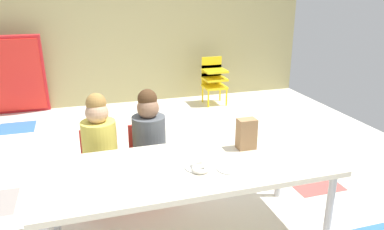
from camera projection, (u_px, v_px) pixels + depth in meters
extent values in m
cube|color=silver|center=(153.00, 181.00, 3.39)|extent=(5.74, 5.07, 0.02)
cube|color=#B24C47|center=(312.00, 182.00, 3.35)|extent=(0.43, 0.43, 0.00)
cube|color=#336BB2|center=(187.00, 154.00, 3.92)|extent=(0.43, 0.43, 0.00)
cube|color=silver|center=(94.00, 133.00, 4.48)|extent=(0.43, 0.43, 0.00)
cube|color=#336BB2|center=(187.00, 154.00, 3.92)|extent=(0.43, 0.43, 0.00)
cube|color=silver|center=(293.00, 112.00, 5.23)|extent=(0.43, 0.43, 0.00)
cube|color=#336BB2|center=(17.00, 128.00, 4.64)|extent=(0.43, 0.43, 0.00)
cube|color=tan|center=(114.00, 11.00, 5.25)|extent=(5.74, 0.10, 2.65)
cube|color=beige|center=(189.00, 168.00, 2.43)|extent=(1.90, 0.77, 0.04)
cylinder|color=#B2B2B7|center=(329.00, 210.00, 2.47)|extent=(0.05, 0.05, 0.53)
cylinder|color=#B2B2B7|center=(54.00, 201.00, 2.57)|extent=(0.05, 0.05, 0.53)
cylinder|color=#B2B2B7|center=(279.00, 167.00, 3.06)|extent=(0.05, 0.05, 0.53)
cube|color=red|center=(102.00, 171.00, 2.91)|extent=(0.32, 0.30, 0.03)
cube|color=red|center=(99.00, 146.00, 3.00)|extent=(0.29, 0.02, 0.30)
cylinder|color=#D8C64C|center=(100.00, 145.00, 2.84)|extent=(0.33, 0.33, 0.38)
sphere|color=tan|center=(97.00, 113.00, 2.75)|extent=(0.17, 0.17, 0.17)
sphere|color=olive|center=(96.00, 103.00, 2.74)|extent=(0.15, 0.15, 0.15)
cylinder|color=red|center=(86.00, 199.00, 2.80)|extent=(0.02, 0.02, 0.28)
cylinder|color=red|center=(123.00, 194.00, 2.88)|extent=(0.02, 0.02, 0.28)
cylinder|color=red|center=(85.00, 183.00, 3.04)|extent=(0.02, 0.02, 0.28)
cylinder|color=red|center=(119.00, 178.00, 3.12)|extent=(0.02, 0.02, 0.28)
cube|color=red|center=(150.00, 165.00, 3.02)|extent=(0.32, 0.30, 0.03)
cube|color=red|center=(146.00, 141.00, 3.10)|extent=(0.29, 0.02, 0.30)
cylinder|color=#4C5156|center=(149.00, 139.00, 2.95)|extent=(0.33, 0.33, 0.38)
sphere|color=#8C664C|center=(148.00, 108.00, 2.86)|extent=(0.17, 0.17, 0.17)
sphere|color=#472D19|center=(147.00, 99.00, 2.85)|extent=(0.15, 0.15, 0.15)
cylinder|color=red|center=(136.00, 192.00, 2.91)|extent=(0.02, 0.02, 0.28)
cylinder|color=red|center=(171.00, 186.00, 2.99)|extent=(0.02, 0.02, 0.28)
cylinder|color=red|center=(131.00, 176.00, 3.14)|extent=(0.02, 0.02, 0.28)
cylinder|color=red|center=(164.00, 172.00, 3.22)|extent=(0.02, 0.02, 0.28)
cube|color=yellow|center=(215.00, 87.00, 5.50)|extent=(0.32, 0.30, 0.03)
cube|color=yellow|center=(211.00, 79.00, 5.59)|extent=(0.30, 0.02, 0.18)
cube|color=yellow|center=(215.00, 79.00, 5.46)|extent=(0.32, 0.30, 0.03)
cube|color=yellow|center=(212.00, 71.00, 5.55)|extent=(0.30, 0.02, 0.18)
cube|color=yellow|center=(215.00, 71.00, 5.42)|extent=(0.32, 0.30, 0.03)
cube|color=yellow|center=(212.00, 63.00, 5.51)|extent=(0.30, 0.02, 0.18)
cylinder|color=yellow|center=(208.00, 99.00, 5.38)|extent=(0.02, 0.02, 0.26)
cylinder|color=yellow|center=(227.00, 97.00, 5.46)|extent=(0.02, 0.02, 0.26)
cylinder|color=yellow|center=(203.00, 94.00, 5.62)|extent=(0.02, 0.02, 0.26)
cylinder|color=yellow|center=(220.00, 92.00, 5.69)|extent=(0.02, 0.02, 0.26)
cube|color=red|center=(9.00, 76.00, 4.93)|extent=(0.90, 0.28, 1.09)
cube|color=red|center=(9.00, 77.00, 4.90)|extent=(0.83, 0.23, 0.99)
cube|color=#9E754C|center=(246.00, 134.00, 2.64)|extent=(0.13, 0.09, 0.22)
cylinder|color=white|center=(199.00, 167.00, 2.39)|extent=(0.18, 0.18, 0.01)
cylinder|color=white|center=(230.00, 168.00, 2.37)|extent=(0.18, 0.18, 0.01)
torus|color=white|center=(199.00, 164.00, 2.38)|extent=(0.10, 0.10, 0.03)
torus|color=white|center=(200.00, 169.00, 2.34)|extent=(0.11, 0.11, 0.03)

